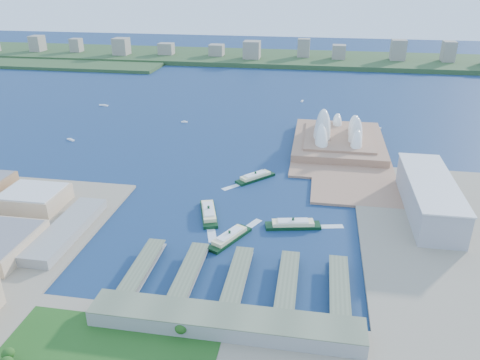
% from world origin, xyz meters
% --- Properties ---
extents(ground, '(3000.00, 3000.00, 0.00)m').
position_xyz_m(ground, '(0.00, 0.00, 0.00)').
color(ground, '#0D223F').
rests_on(ground, ground).
extents(peninsula, '(135.00, 220.00, 3.00)m').
position_xyz_m(peninsula, '(107.50, 260.00, 1.50)').
color(peninsula, '#986E53').
rests_on(peninsula, ground).
extents(far_shore, '(2200.00, 260.00, 12.00)m').
position_xyz_m(far_shore, '(0.00, 980.00, 6.00)').
color(far_shore, '#2D4926').
rests_on(far_shore, ground).
extents(opera_house, '(134.00, 180.00, 58.00)m').
position_xyz_m(opera_house, '(105.00, 280.00, 32.00)').
color(opera_house, white).
rests_on(opera_house, peninsula).
extents(toaster_building, '(45.00, 155.00, 35.00)m').
position_xyz_m(toaster_building, '(195.00, 80.00, 20.50)').
color(toaster_building, '#96969B').
rests_on(toaster_building, east_land).
extents(ferry_wharves, '(184.00, 90.00, 9.30)m').
position_xyz_m(ferry_wharves, '(14.00, -75.00, 4.65)').
color(ferry_wharves, '#5A644B').
rests_on(ferry_wharves, ground).
extents(terminal_building, '(200.00, 28.00, 12.00)m').
position_xyz_m(terminal_building, '(15.00, -135.00, 9.00)').
color(terminal_building, gray).
rests_on(terminal_building, south_land).
extents(far_skyline, '(1900.00, 140.00, 55.00)m').
position_xyz_m(far_skyline, '(0.00, 960.00, 39.50)').
color(far_skyline, gray).
rests_on(far_skyline, far_shore).
extents(ferry_a, '(32.24, 61.33, 11.26)m').
position_xyz_m(ferry_a, '(-36.82, 35.91, 5.63)').
color(ferry_a, black).
rests_on(ferry_a, ground).
extents(ferry_b, '(47.39, 49.60, 10.34)m').
position_xyz_m(ferry_b, '(-0.18, 138.31, 5.17)').
color(ferry_b, black).
rests_on(ferry_b, ground).
extents(ferry_c, '(37.90, 55.78, 10.49)m').
position_xyz_m(ferry_c, '(-5.30, -9.87, 5.24)').
color(ferry_c, black).
rests_on(ferry_c, ground).
extents(ferry_d, '(58.26, 25.42, 10.69)m').
position_xyz_m(ferry_d, '(54.04, 25.80, 5.34)').
color(ferry_d, black).
rests_on(ferry_d, ground).
extents(boat_a, '(14.97, 10.10, 2.87)m').
position_xyz_m(boat_a, '(-302.03, 235.78, 1.44)').
color(boat_a, white).
rests_on(boat_a, ground).
extents(boat_b, '(10.83, 4.57, 2.85)m').
position_xyz_m(boat_b, '(-153.91, 354.46, 1.43)').
color(boat_b, white).
rests_on(boat_b, ground).
extents(boat_c, '(8.43, 11.41, 2.53)m').
position_xyz_m(boat_c, '(174.36, 372.49, 1.27)').
color(boat_c, white).
rests_on(boat_c, ground).
extents(boat_d, '(18.72, 6.80, 3.09)m').
position_xyz_m(boat_d, '(-337.07, 431.99, 1.55)').
color(boat_d, white).
rests_on(boat_d, ground).
extents(boat_e, '(5.29, 11.99, 2.84)m').
position_xyz_m(boat_e, '(40.17, 528.15, 1.42)').
color(boat_e, white).
rests_on(boat_e, ground).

